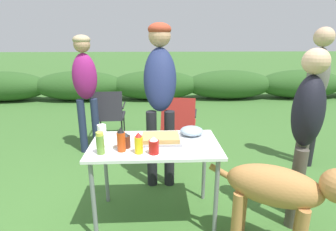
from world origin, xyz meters
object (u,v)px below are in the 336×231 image
Objects in this scene: plate_stack at (113,142)px; food_tray at (161,139)px; standing_person_in_dark_puffer at (306,124)px; hot_sauce_bottle at (121,140)px; mustard_bottle at (139,143)px; standing_person_in_gray_fleece at (160,84)px; standing_person_in_olive_jacket at (317,83)px; standing_person_with_beanie at (85,81)px; camp_chair_green_behind_table at (109,113)px; relish_jar at (100,143)px; paper_cup_stack at (102,131)px; camp_chair_near_hedge at (179,121)px; mixing_bowl at (192,131)px; bbq_sauce_bottle at (126,140)px; folding_table at (155,152)px; dog at (282,191)px; ketchup_bottle at (154,146)px.

food_tray is at bearing 1.38° from plate_stack.
hot_sauce_bottle is at bearing -57.55° from standing_person_in_dark_puffer.
mustard_bottle is 0.96m from standing_person_in_gray_fleece.
standing_person_with_beanie is at bearing -98.51° from standing_person_in_olive_jacket.
standing_person_in_gray_fleece is at bearing 57.79° from plate_stack.
plate_stack is at bearing -80.92° from camp_chair_green_behind_table.
standing_person_in_dark_puffer reaches higher than relish_jar.
paper_cup_stack is 0.07× the size of standing_person_in_olive_jacket.
mustard_bottle is 1.76m from camp_chair_near_hedge.
plate_stack is 0.22m from hot_sauce_bottle.
camp_chair_green_behind_table is (-0.78, 1.90, -0.30)m from food_tray.
mixing_bowl is at bearing -60.38° from standing_person_in_gray_fleece.
relish_jar is (-0.76, -0.38, 0.05)m from mixing_bowl.
standing_person_in_gray_fleece is (0.19, 0.89, 0.31)m from mustard_bottle.
mustard_bottle is at bearing -75.93° from camp_chair_green_behind_table.
mustard_bottle is (-0.18, -0.23, 0.06)m from food_tray.
folding_table is at bearing 17.55° from bbq_sauce_bottle.
mixing_bowl is at bearing 28.84° from hot_sauce_bottle.
relish_jar is at bearing -117.54° from standing_person_in_gray_fleece.
paper_cup_stack reaches higher than camp_chair_near_hedge.
mustard_bottle is at bearing -123.37° from folding_table.
camp_chair_green_behind_table reaches higher than mixing_bowl.
standing_person_with_beanie reaches higher than plate_stack.
mustard_bottle is 1.13m from dog.
food_tray reaches higher than dog.
mustard_bottle is 1.33× the size of bbq_sauce_bottle.
bbq_sauce_bottle reaches higher than paper_cup_stack.
folding_table is 0.53m from paper_cup_stack.
camp_chair_green_behind_table reaches higher than food_tray.
standing_person_in_olive_jacket reaches higher than mixing_bowl.
hot_sauce_bottle is 0.12× the size of standing_person_with_beanie.
bbq_sauce_bottle is 0.07× the size of standing_person_in_gray_fleece.
standing_person_in_dark_puffer is at bearing -49.57° from camp_chair_near_hedge.
standing_person_with_beanie is at bearing 109.18° from paper_cup_stack.
relish_jar is 0.12× the size of standing_person_in_dark_puffer.
hot_sauce_bottle is (-0.27, -0.14, 0.17)m from folding_table.
plate_stack is at bearing -105.84° from camp_chair_near_hedge.
camp_chair_green_behind_table is at bearing -116.34° from dog.
standing_person_in_olive_jacket reaches higher than food_tray.
mustard_bottle reaches higher than ketchup_bottle.
standing_person_in_dark_puffer is at bearing -0.68° from bbq_sauce_bottle.
mixing_bowl is 1.20× the size of relish_jar.
mixing_bowl is 0.14× the size of standing_person_in_dark_puffer.
folding_table is at bearing -20.21° from paper_cup_stack.
bbq_sauce_bottle is 0.26m from ketchup_bottle.
plate_stack is at bearing -81.82° from standing_person_with_beanie.
hot_sauce_bottle is 1.27m from dog.
plate_stack is at bearing 137.32° from mustard_bottle.
plate_stack is 1.65m from standing_person_with_beanie.
standing_person_in_olive_jacket reaches higher than dog.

